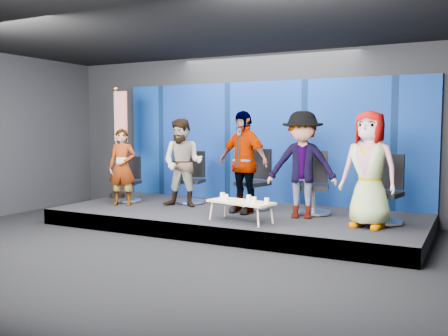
{
  "coord_description": "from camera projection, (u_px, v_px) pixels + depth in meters",
  "views": [
    {
      "loc": [
        4.16,
        -6.06,
        1.93
      ],
      "look_at": [
        -0.2,
        2.4,
        1.14
      ],
      "focal_mm": 40.0,
      "sensor_mm": 36.0,
      "label": 1
    }
  ],
  "objects": [
    {
      "name": "panelist_c",
      "position": [
        243.0,
        162.0,
        9.38
      ],
      "size": [
        1.21,
        0.75,
        1.93
      ],
      "primitive_type": "imported",
      "rotation": [
        0.0,
        0.0,
        -0.26
      ],
      "color": "black",
      "rests_on": "riser"
    },
    {
      "name": "flag_stand",
      "position": [
        119.0,
        139.0,
        11.28
      ],
      "size": [
        0.57,
        0.34,
        2.55
      ],
      "rotation": [
        0.0,
        0.0,
        -0.27
      ],
      "color": "black",
      "rests_on": "riser"
    },
    {
      "name": "coffee_table",
      "position": [
        241.0,
        203.0,
        8.54
      ],
      "size": [
        1.25,
        0.74,
        0.36
      ],
      "rotation": [
        0.0,
        0.0,
        -0.23
      ],
      "color": "tan",
      "rests_on": "riser"
    },
    {
      "name": "chair_c",
      "position": [
        254.0,
        189.0,
        9.88
      ],
      "size": [
        0.82,
        0.82,
        1.19
      ],
      "rotation": [
        0.0,
        0.0,
        -0.26
      ],
      "color": "silver",
      "rests_on": "riser"
    },
    {
      "name": "chair_d",
      "position": [
        314.0,
        193.0,
        9.31
      ],
      "size": [
        0.8,
        0.8,
        1.17
      ],
      "rotation": [
        0.0,
        0.0,
        0.24
      ],
      "color": "silver",
      "rests_on": "riser"
    },
    {
      "name": "mug_c",
      "position": [
        249.0,
        198.0,
        8.59
      ],
      "size": [
        0.08,
        0.08,
        0.1
      ],
      "primitive_type": "cylinder",
      "color": "silver",
      "rests_on": "coffee_table"
    },
    {
      "name": "mug_b",
      "position": [
        226.0,
        197.0,
        8.6
      ],
      "size": [
        0.09,
        0.09,
        0.11
      ],
      "primitive_type": "cylinder",
      "color": "silver",
      "rests_on": "coffee_table"
    },
    {
      "name": "chair_e",
      "position": [
        385.0,
        201.0,
        8.39
      ],
      "size": [
        0.76,
        0.76,
        1.17
      ],
      "rotation": [
        0.0,
        0.0,
        -0.17
      ],
      "color": "silver",
      "rests_on": "riser"
    },
    {
      "name": "panelist_a",
      "position": [
        122.0,
        167.0,
        10.3
      ],
      "size": [
        0.67,
        0.54,
        1.59
      ],
      "primitive_type": "imported",
      "rotation": [
        0.0,
        0.0,
        0.32
      ],
      "color": "black",
      "rests_on": "riser"
    },
    {
      "name": "mug_a",
      "position": [
        223.0,
        196.0,
        8.85
      ],
      "size": [
        0.09,
        0.09,
        0.1
      ],
      "primitive_type": "cylinder",
      "color": "silver",
      "rests_on": "coffee_table"
    },
    {
      "name": "mug_e",
      "position": [
        267.0,
        201.0,
        8.26
      ],
      "size": [
        0.08,
        0.08,
        0.1
      ],
      "primitive_type": "cylinder",
      "color": "silver",
      "rests_on": "coffee_table"
    },
    {
      "name": "backdrop",
      "position": [
        265.0,
        142.0,
        10.79
      ],
      "size": [
        7.0,
        0.08,
        2.6
      ],
      "primitive_type": "cube",
      "color": "navy",
      "rests_on": "riser"
    },
    {
      "name": "panelist_b",
      "position": [
        183.0,
        163.0,
        10.09
      ],
      "size": [
        0.97,
        0.81,
        1.79
      ],
      "primitive_type": "imported",
      "rotation": [
        0.0,
        0.0,
        0.16
      ],
      "color": "black",
      "rests_on": "riser"
    },
    {
      "name": "chair_a",
      "position": [
        130.0,
        187.0,
        10.84
      ],
      "size": [
        0.7,
        0.7,
        0.98
      ],
      "rotation": [
        0.0,
        0.0,
        0.32
      ],
      "color": "silver",
      "rests_on": "riser"
    },
    {
      "name": "ground",
      "position": [
        162.0,
        257.0,
        7.42
      ],
      "size": [
        10.0,
        10.0,
        0.0
      ],
      "primitive_type": "plane",
      "color": "black",
      "rests_on": "ground"
    },
    {
      "name": "panelist_e",
      "position": [
        369.0,
        169.0,
        8.0
      ],
      "size": [
        1.01,
        0.75,
        1.89
      ],
      "primitive_type": "imported",
      "rotation": [
        0.0,
        0.0,
        -0.17
      ],
      "color": "black",
      "rests_on": "riser"
    },
    {
      "name": "chair_b",
      "position": [
        192.0,
        186.0,
        10.62
      ],
      "size": [
        0.71,
        0.71,
        1.11
      ],
      "rotation": [
        0.0,
        0.0,
        0.16
      ],
      "color": "silver",
      "rests_on": "riser"
    },
    {
      "name": "riser",
      "position": [
        236.0,
        219.0,
        9.63
      ],
      "size": [
        7.0,
        3.0,
        0.3
      ],
      "primitive_type": "cube",
      "color": "black",
      "rests_on": "ground"
    },
    {
      "name": "panelist_d",
      "position": [
        302.0,
        165.0,
        8.85
      ],
      "size": [
        1.36,
        0.98,
        1.9
      ],
      "primitive_type": "imported",
      "rotation": [
        0.0,
        0.0,
        0.24
      ],
      "color": "black",
      "rests_on": "riser"
    },
    {
      "name": "room_walls",
      "position": [
        160.0,
        92.0,
        7.22
      ],
      "size": [
        10.02,
        8.02,
        3.51
      ],
      "color": "black",
      "rests_on": "ground"
    },
    {
      "name": "mug_d",
      "position": [
        254.0,
        200.0,
        8.35
      ],
      "size": [
        0.08,
        0.08,
        0.1
      ],
      "primitive_type": "cylinder",
      "color": "silver",
      "rests_on": "coffee_table"
    }
  ]
}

